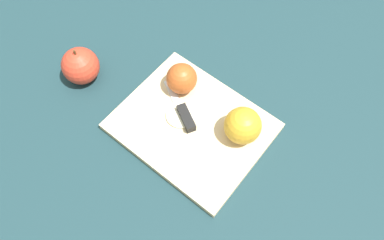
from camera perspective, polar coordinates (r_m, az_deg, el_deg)
ground_plane at (r=0.82m, az=0.00°, el=-1.22°), size 4.00×4.00×0.00m
cutting_board at (r=0.81m, az=0.00°, el=-0.95°), size 0.31×0.26×0.02m
apple_half_left at (r=0.77m, az=7.73°, el=-0.87°), size 0.08×0.08×0.08m
apple_half_right at (r=0.83m, az=-1.58°, el=6.35°), size 0.07×0.07×0.07m
knife at (r=0.80m, az=-1.25°, el=0.68°), size 0.14×0.08×0.02m
apple_slice at (r=0.81m, az=-1.60°, el=0.84°), size 0.06×0.06×0.01m
apple_whole at (r=0.89m, az=-16.62°, el=7.92°), size 0.09×0.09×0.10m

